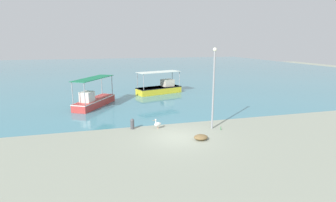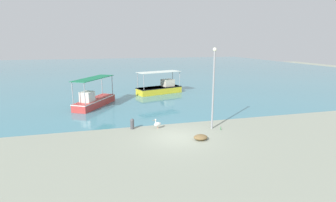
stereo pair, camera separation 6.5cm
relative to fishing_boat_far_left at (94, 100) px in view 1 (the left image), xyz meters
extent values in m
plane|color=gray|center=(5.59, -10.58, -0.66)|extent=(120.00, 120.00, 0.00)
cube|color=teal|center=(5.59, 37.42, -0.66)|extent=(110.00, 90.00, 0.00)
cube|color=#BF3A36|center=(0.09, 0.15, -0.28)|extent=(4.26, 5.79, 0.75)
cube|color=silver|center=(0.09, 0.15, 0.06)|extent=(4.31, 5.85, 0.08)
cylinder|color=#99999E|center=(0.89, 2.77, 1.15)|extent=(0.08, 0.08, 2.10)
cylinder|color=#99999E|center=(1.99, 2.13, 1.15)|extent=(0.08, 0.08, 2.10)
cylinder|color=#99999E|center=(-1.81, -1.82, 1.15)|extent=(0.08, 0.08, 2.10)
cylinder|color=#99999E|center=(-0.71, -2.47, 1.15)|extent=(0.08, 0.08, 2.10)
cube|color=#186E48|center=(0.09, 0.15, 2.22)|extent=(4.24, 5.67, 0.05)
cube|color=silver|center=(-0.57, -0.98, 0.59)|extent=(1.51, 1.55, 0.99)
cube|color=gold|center=(7.97, 5.22, -0.24)|extent=(6.01, 3.54, 0.82)
cube|color=black|center=(7.97, 5.22, 0.13)|extent=(6.06, 3.59, 0.08)
cylinder|color=#99999E|center=(5.74, 3.64, 1.11)|extent=(0.08, 0.08, 1.89)
cylinder|color=#99999E|center=(5.24, 5.25, 1.11)|extent=(0.08, 0.08, 1.89)
cylinder|color=#99999E|center=(10.70, 5.20, 1.11)|extent=(0.08, 0.08, 1.89)
cylinder|color=#99999E|center=(10.19, 6.81, 1.11)|extent=(0.08, 0.08, 1.89)
cube|color=silver|center=(7.97, 5.22, 2.08)|extent=(5.85, 3.58, 0.05)
cube|color=beige|center=(9.19, 5.61, 0.60)|extent=(1.72, 1.70, 0.88)
cylinder|color=#E0997A|center=(4.74, -8.51, -0.55)|extent=(0.03, 0.03, 0.22)
cylinder|color=#E0997A|center=(4.70, -8.42, -0.55)|extent=(0.03, 0.03, 0.22)
ellipsoid|color=white|center=(4.69, -8.48, -0.30)|extent=(0.62, 0.47, 0.32)
ellipsoid|color=white|center=(4.93, -8.38, -0.28)|extent=(0.19, 0.17, 0.10)
cylinder|color=white|center=(4.55, -8.54, -0.08)|extent=(0.07, 0.07, 0.26)
sphere|color=white|center=(4.55, -8.54, 0.09)|extent=(0.11, 0.11, 0.11)
cone|color=#E5933F|center=(4.40, -8.60, 0.08)|extent=(0.30, 0.17, 0.06)
cylinder|color=gray|center=(8.69, -9.48, 2.23)|extent=(0.14, 0.14, 5.77)
sphere|color=#EAEACC|center=(8.69, -9.48, 5.23)|extent=(0.28, 0.28, 0.28)
cylinder|color=#47474C|center=(2.86, -8.02, -0.35)|extent=(0.28, 0.28, 0.62)
sphere|color=#4C4C51|center=(2.86, -8.02, 0.00)|extent=(0.30, 0.30, 0.30)
ellipsoid|color=brown|center=(7.00, -11.45, -0.48)|extent=(0.94, 0.80, 0.35)
cylinder|color=#3F7F4C|center=(9.20, -9.93, -0.56)|extent=(0.07, 0.07, 0.20)
cylinder|color=#3F7F4C|center=(9.20, -9.93, -0.42)|extent=(0.03, 0.03, 0.07)
camera|label=1|loc=(0.60, -26.88, 5.72)|focal=28.00mm
camera|label=2|loc=(0.67, -26.90, 5.72)|focal=28.00mm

